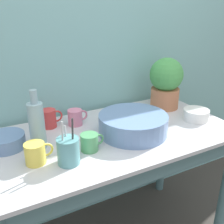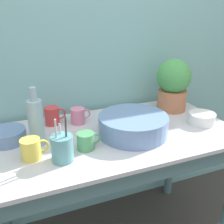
# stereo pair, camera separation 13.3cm
# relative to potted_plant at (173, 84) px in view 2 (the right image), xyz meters

# --- Properties ---
(wall_back) EXTENTS (6.00, 0.05, 2.40)m
(wall_back) POSITION_rel_potted_plant_xyz_m (-0.48, 0.23, 0.24)
(wall_back) COLOR #7AB2B2
(wall_back) RESTS_ON ground_plane
(counter_table) EXTENTS (1.31, 0.69, 0.79)m
(counter_table) POSITION_rel_potted_plant_xyz_m (-0.48, -0.20, -0.32)
(counter_table) COLOR slate
(counter_table) RESTS_ON ground_plane
(potted_plant) EXTENTS (0.21, 0.21, 0.32)m
(potted_plant) POSITION_rel_potted_plant_xyz_m (0.00, 0.00, 0.00)
(potted_plant) COLOR #B7704C
(potted_plant) RESTS_ON counter_table
(bowl_wash_large) EXTENTS (0.36, 0.36, 0.10)m
(bowl_wash_large) POSITION_rel_potted_plant_xyz_m (-0.38, -0.22, -0.12)
(bowl_wash_large) COLOR #6684B2
(bowl_wash_large) RESTS_ON counter_table
(bottle_tall) EXTENTS (0.07, 0.07, 0.28)m
(bottle_tall) POSITION_rel_potted_plant_xyz_m (-0.85, -0.14, -0.05)
(bottle_tall) COLOR #93B2BC
(bottle_tall) RESTS_ON counter_table
(mug_red) EXTENTS (0.12, 0.08, 0.10)m
(mug_red) POSITION_rel_potted_plant_xyz_m (-0.75, 0.06, -0.12)
(mug_red) COLOR #C63838
(mug_red) RESTS_ON counter_table
(mug_yellow) EXTENTS (0.12, 0.09, 0.09)m
(mug_yellow) POSITION_rel_potted_plant_xyz_m (-0.89, -0.27, -0.12)
(mug_yellow) COLOR #E5CC4C
(mug_yellow) RESTS_ON counter_table
(mug_pink) EXTENTS (0.11, 0.08, 0.09)m
(mug_pink) POSITION_rel_potted_plant_xyz_m (-0.61, 0.02, -0.13)
(mug_pink) COLOR pink
(mug_pink) RESTS_ON counter_table
(mug_green) EXTENTS (0.11, 0.08, 0.08)m
(mug_green) POSITION_rel_potted_plant_xyz_m (-0.65, -0.27, -0.13)
(mug_green) COLOR #4C935B
(mug_green) RESTS_ON counter_table
(bowl_small_enamel_white) EXTENTS (0.15, 0.15, 0.06)m
(bowl_small_enamel_white) POSITION_rel_potted_plant_xyz_m (0.04, -0.25, -0.14)
(bowl_small_enamel_white) COLOR silver
(bowl_small_enamel_white) RESTS_ON counter_table
(bowl_small_blue) EXTENTS (0.18, 0.18, 0.06)m
(bowl_small_blue) POSITION_rel_potted_plant_xyz_m (-0.99, -0.07, -0.14)
(bowl_small_blue) COLOR #6684B2
(bowl_small_blue) RESTS_ON counter_table
(utensil_cup) EXTENTS (0.09, 0.09, 0.21)m
(utensil_cup) POSITION_rel_potted_plant_xyz_m (-0.77, -0.33, -0.11)
(utensil_cup) COLOR #569399
(utensil_cup) RESTS_ON counter_table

